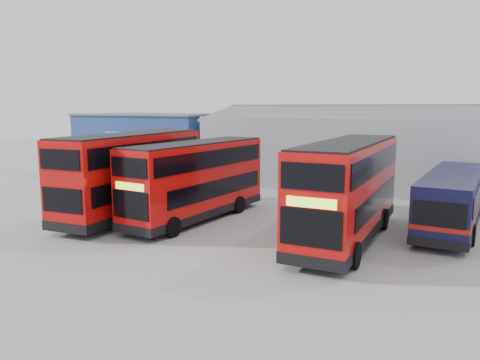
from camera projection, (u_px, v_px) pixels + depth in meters
ground_plane at (172, 243)px, 19.85m from camera, size 120.00×120.00×0.00m
office_block at (156, 142)px, 41.50m from camera, size 12.30×8.32×5.12m
maintenance_shed at (422, 150)px, 33.68m from camera, size 30.50×12.00×5.89m
double_decker_left at (133, 175)px, 24.64m from camera, size 3.11×10.44×4.36m
double_decker_centre at (196, 181)px, 23.71m from camera, size 3.11×9.57×3.98m
double_decker_right at (348, 192)px, 19.99m from camera, size 2.65×10.18×4.29m
single_decker_blue at (452, 201)px, 22.13m from camera, size 2.89×9.92×2.66m
panel_van at (95, 162)px, 37.66m from camera, size 2.89×5.53×2.31m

